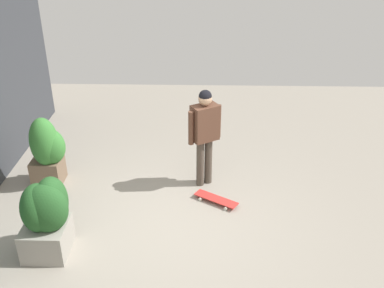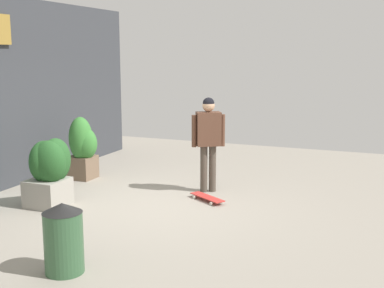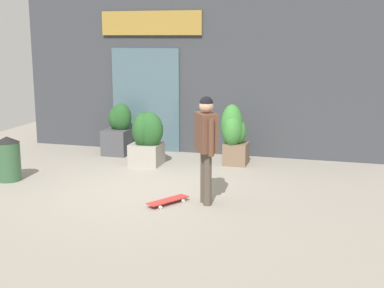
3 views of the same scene
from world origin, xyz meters
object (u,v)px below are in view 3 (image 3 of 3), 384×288
skateboarder (206,139)px  planter_box_left (234,133)px  planter_box_mid (118,128)px  planter_box_right (146,135)px  skateboard (168,200)px  trash_bin (8,158)px

skateboarder → planter_box_left: 2.68m
planter_box_mid → planter_box_right: bearing=-39.5°
planter_box_left → planter_box_right: bearing=-162.9°
skateboarder → planter_box_mid: 4.05m
skateboarder → planter_box_left: bearing=-119.8°
skateboard → planter_box_mid: (-2.20, 3.12, 0.53)m
planter_box_right → trash_bin: 2.72m
planter_box_left → skateboard: bearing=-99.8°
skateboarder → planter_box_mid: bearing=-78.1°
planter_box_right → planter_box_mid: (-0.97, 0.80, -0.04)m
planter_box_left → skateboarder: bearing=-88.3°
planter_box_left → planter_box_mid: planter_box_left is taller
trash_bin → planter_box_left: bearing=31.4°
trash_bin → planter_box_right: bearing=40.8°
planter_box_left → planter_box_right: 1.80m
skateboarder → planter_box_right: bearing=-81.2°
planter_box_mid → trash_bin: (-1.09, -2.58, -0.18)m
planter_box_right → trash_bin: (-2.06, -1.77, -0.22)m
trash_bin → skateboard: bearing=-9.3°
skateboarder → trash_bin: size_ratio=2.08×
skateboarder → trash_bin: bearing=-36.6°
skateboarder → planter_box_right: skateboarder is taller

